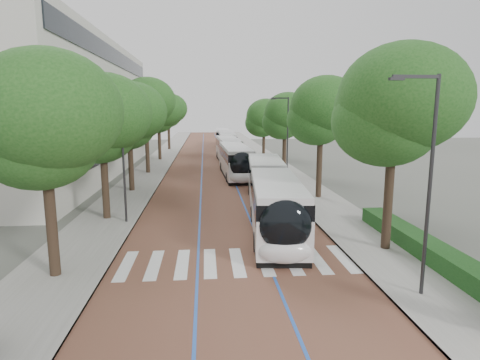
% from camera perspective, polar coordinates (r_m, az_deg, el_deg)
% --- Properties ---
extents(ground, '(160.00, 160.00, 0.00)m').
position_cam_1_polar(ground, '(17.85, -0.79, -12.82)').
color(ground, '#51544C').
rests_on(ground, ground).
extents(road, '(11.00, 140.00, 0.02)m').
position_cam_1_polar(road, '(56.85, -3.76, 2.94)').
color(road, brown).
rests_on(road, ground).
extents(sidewalk_left, '(4.00, 140.00, 0.12)m').
position_cam_1_polar(sidewalk_left, '(57.18, -11.30, 2.86)').
color(sidewalk_left, gray).
rests_on(sidewalk_left, ground).
extents(sidewalk_right, '(4.00, 140.00, 0.12)m').
position_cam_1_polar(sidewalk_right, '(57.50, 3.75, 3.07)').
color(sidewalk_right, gray).
rests_on(sidewalk_right, ground).
extents(kerb_left, '(0.20, 140.00, 0.14)m').
position_cam_1_polar(kerb_left, '(57.01, -9.40, 2.90)').
color(kerb_left, gray).
rests_on(kerb_left, ground).
extents(kerb_right, '(0.20, 140.00, 0.14)m').
position_cam_1_polar(kerb_right, '(57.24, 1.87, 3.05)').
color(kerb_right, gray).
rests_on(kerb_right, ground).
extents(zebra_crossing, '(10.55, 3.60, 0.01)m').
position_cam_1_polar(zebra_crossing, '(18.78, -0.40, -11.55)').
color(zebra_crossing, silver).
rests_on(zebra_crossing, ground).
extents(lane_line_left, '(0.12, 126.00, 0.01)m').
position_cam_1_polar(lane_line_left, '(56.84, -5.37, 2.93)').
color(lane_line_left, blue).
rests_on(lane_line_left, road).
extents(lane_line_right, '(0.12, 126.00, 0.01)m').
position_cam_1_polar(lane_line_right, '(56.91, -2.14, 2.97)').
color(lane_line_right, blue).
rests_on(lane_line_right, road).
extents(office_building, '(18.11, 40.00, 14.00)m').
position_cam_1_polar(office_building, '(48.04, -27.72, 8.92)').
color(office_building, '#B7B5A9').
rests_on(office_building, ground).
extents(hedge, '(1.20, 14.00, 0.80)m').
position_cam_1_polar(hedge, '(20.40, 26.00, -9.34)').
color(hedge, '#153C14').
rests_on(hedge, sidewalk_right).
extents(streetlight_near, '(1.82, 0.20, 8.00)m').
position_cam_1_polar(streetlight_near, '(15.67, 24.98, 1.35)').
color(streetlight_near, '#2A2A2C').
rests_on(streetlight_near, sidewalk_right).
extents(streetlight_far, '(1.82, 0.20, 8.00)m').
position_cam_1_polar(streetlight_far, '(39.26, 6.54, 6.82)').
color(streetlight_far, '#2A2A2C').
rests_on(streetlight_far, sidewalk_right).
extents(lamp_post_left, '(0.14, 0.14, 8.00)m').
position_cam_1_polar(lamp_post_left, '(25.07, -16.27, 3.15)').
color(lamp_post_left, '#2A2A2C').
rests_on(lamp_post_left, sidewalk_left).
extents(trees_left, '(6.17, 60.87, 9.78)m').
position_cam_1_polar(trees_left, '(43.52, -13.49, 9.09)').
color(trees_left, black).
rests_on(trees_left, ground).
extents(trees_right, '(6.00, 47.98, 9.42)m').
position_cam_1_polar(trees_right, '(39.41, 8.15, 8.84)').
color(trees_right, black).
rests_on(trees_right, ground).
extents(lead_bus, '(4.11, 18.54, 3.20)m').
position_cam_1_polar(lead_bus, '(25.64, 4.39, -1.97)').
color(lead_bus, black).
rests_on(lead_bus, ground).
extents(bus_queued_0, '(2.92, 12.47, 3.20)m').
position_cam_1_polar(bus_queued_0, '(41.87, -0.63, 2.68)').
color(bus_queued_0, silver).
rests_on(bus_queued_0, ground).
extents(bus_queued_1, '(3.04, 12.49, 3.20)m').
position_cam_1_polar(bus_queued_1, '(53.63, -1.62, 4.27)').
color(bus_queued_1, silver).
rests_on(bus_queued_1, ground).
extents(bus_queued_2, '(2.60, 12.41, 3.20)m').
position_cam_1_polar(bus_queued_2, '(66.05, -1.82, 5.33)').
color(bus_queued_2, silver).
rests_on(bus_queued_2, ground).
extents(bus_queued_3, '(2.94, 12.47, 3.20)m').
position_cam_1_polar(bus_queued_3, '(78.98, -2.47, 6.08)').
color(bus_queued_3, silver).
rests_on(bus_queued_3, ground).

